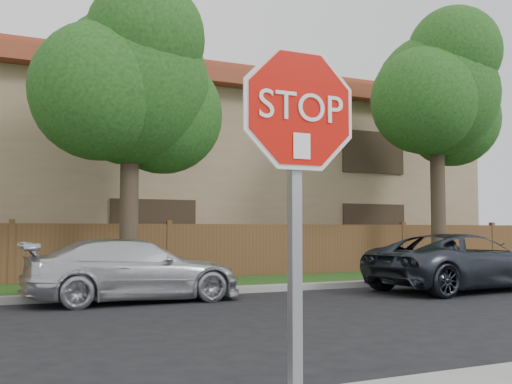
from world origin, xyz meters
TOP-DOWN VIEW (x-y plane):
  - far_curb at (0.00, 8.15)m, footprint 70.00×0.30m
  - grass_strip at (0.00, 9.80)m, footprint 70.00×3.00m
  - fence at (0.00, 11.40)m, footprint 70.00×0.12m
  - apartment_building at (0.00, 17.00)m, footprint 35.20×9.20m
  - tree_mid at (2.52, 9.57)m, footprint 4.80×3.90m
  - tree_right at (12.02, 9.57)m, footprint 4.80×3.90m
  - stop_sign at (0.90, -1.48)m, footprint 1.01×0.13m
  - sedan_right at (2.12, 7.50)m, footprint 4.37×1.82m
  - sedan_far_right at (9.75, 6.39)m, footprint 5.02×2.62m

SIDE VIEW (x-z plane):
  - grass_strip at x=0.00m, z-range 0.00..0.12m
  - far_curb at x=0.00m, z-range 0.00..0.15m
  - sedan_right at x=2.12m, z-range 0.00..1.26m
  - sedan_far_right at x=9.75m, z-range 0.00..1.35m
  - fence at x=0.00m, z-range 0.00..1.60m
  - stop_sign at x=0.90m, z-range 0.55..3.11m
  - apartment_building at x=0.00m, z-range -0.07..7.13m
  - tree_mid at x=2.52m, z-range 1.20..8.55m
  - tree_right at x=12.02m, z-range 1.47..9.67m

